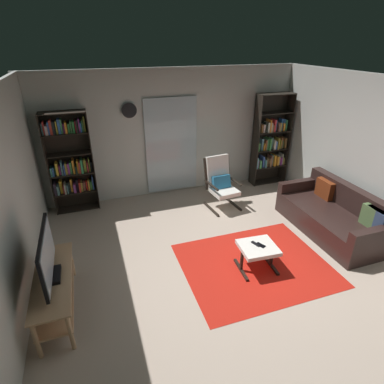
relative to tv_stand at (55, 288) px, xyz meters
name	(u,v)px	position (x,y,z in m)	size (l,w,h in m)	color
ground_plane	(229,270)	(2.34, -0.01, -0.35)	(7.02, 7.02, 0.00)	#B8A492
wall_back	(174,133)	(2.34, 2.89, 0.95)	(5.60, 0.06, 2.60)	beige
wall_left	(1,228)	(-0.36, -0.01, 0.95)	(0.06, 6.00, 2.60)	beige
glass_door_panel	(172,146)	(2.27, 2.82, 0.70)	(1.10, 0.01, 2.00)	silver
area_rug	(255,265)	(2.76, -0.03, -0.34)	(2.15, 1.76, 0.01)	red
tv_stand	(55,288)	(0.00, 0.00, 0.00)	(0.44, 1.37, 0.53)	tan
television	(47,258)	(0.00, -0.02, 0.47)	(0.20, 1.00, 0.61)	black
bookshelf_near_tv	(70,162)	(0.25, 2.68, 0.65)	(0.81, 0.30, 1.94)	black
bookshelf_near_sofa	(270,142)	(4.53, 2.62, 0.62)	(0.81, 0.30, 2.05)	black
leather_sofa	(334,216)	(4.52, 0.37, -0.05)	(0.92, 1.96, 0.80)	black
lounge_armchair	(221,181)	(3.01, 1.88, 0.19)	(0.63, 0.71, 1.02)	black
ottoman	(258,250)	(2.74, -0.11, -0.01)	(0.55, 0.52, 0.40)	white
tv_remote	(256,244)	(2.72, -0.06, 0.06)	(0.04, 0.14, 0.02)	black
cell_phone	(261,245)	(2.78, -0.10, 0.06)	(0.07, 0.14, 0.01)	black
wall_clock	(129,110)	(1.45, 2.81, 1.50)	(0.29, 0.03, 0.29)	silver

